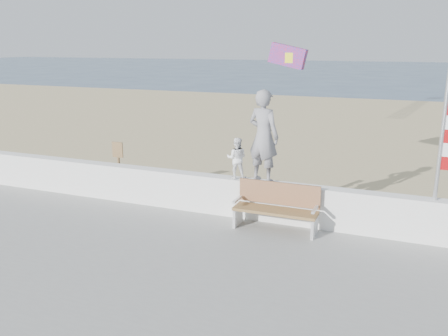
{
  "coord_description": "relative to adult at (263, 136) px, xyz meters",
  "views": [
    {
      "loc": [
        4.05,
        -7.81,
        4.08
      ],
      "look_at": [
        0.2,
        1.8,
        1.35
      ],
      "focal_mm": 38.0,
      "sensor_mm": 36.0,
      "label": 1
    }
  ],
  "objects": [
    {
      "name": "sand",
      "position": [
        -1.05,
        7.0,
        -2.07
      ],
      "size": [
        90.0,
        40.0,
        0.08
      ],
      "primitive_type": "cube",
      "color": "tan",
      "rests_on": "ground"
    },
    {
      "name": "adult",
      "position": [
        0.0,
        0.0,
        0.0
      ],
      "size": [
        0.86,
        0.7,
        2.05
      ],
      "primitive_type": "imported",
      "rotation": [
        0.0,
        0.0,
        2.83
      ],
      "color": "gray",
      "rests_on": "seawall"
    },
    {
      "name": "parafoil_kite",
      "position": [
        -0.35,
        3.38,
        1.63
      ],
      "size": [
        1.09,
        0.31,
        0.75
      ],
      "color": "red",
      "rests_on": "ground"
    },
    {
      "name": "seawall",
      "position": [
        -1.05,
        0.0,
        -1.48
      ],
      "size": [
        30.0,
        0.35,
        0.9
      ],
      "primitive_type": "cube",
      "color": "white",
      "rests_on": "boardwalk"
    },
    {
      "name": "sign",
      "position": [
        -4.24,
        0.6,
        -1.16
      ],
      "size": [
        0.32,
        0.07,
        1.46
      ],
      "color": "olive",
      "rests_on": "sand"
    },
    {
      "name": "ground",
      "position": [
        -1.05,
        -2.0,
        -2.11
      ],
      "size": [
        220.0,
        220.0,
        0.0
      ],
      "primitive_type": "plane",
      "color": "#304760",
      "rests_on": "ground"
    },
    {
      "name": "bench",
      "position": [
        0.47,
        -0.45,
        -1.42
      ],
      "size": [
        1.8,
        0.57,
        1.0
      ],
      "color": "olive",
      "rests_on": "boardwalk"
    },
    {
      "name": "child",
      "position": [
        -0.62,
        0.0,
        -0.55
      ],
      "size": [
        0.53,
        0.46,
        0.95
      ],
      "primitive_type": "imported",
      "rotation": [
        0.0,
        0.0,
        3.38
      ],
      "color": "white",
      "rests_on": "seawall"
    }
  ]
}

